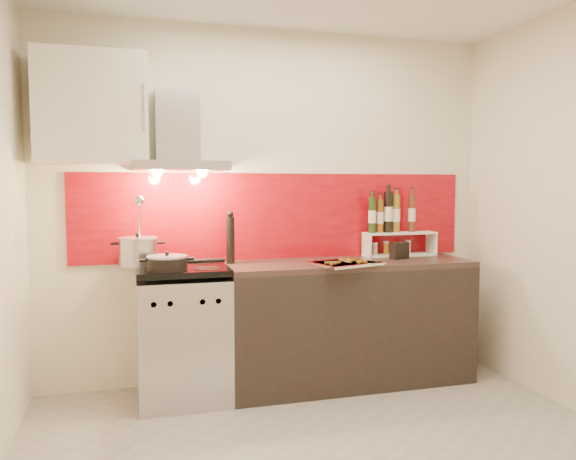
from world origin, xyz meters
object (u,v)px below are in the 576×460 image
object	(u,v)px
pepper_mill	(230,238)
baking_tray	(345,263)
saute_pan	(168,263)
stock_pot	(138,251)
range_stove	(183,335)
counter	(348,322)

from	to	relation	value
pepper_mill	baking_tray	distance (m)	0.83
saute_pan	baking_tray	bearing A→B (deg)	-1.76
stock_pot	saute_pan	size ratio (longest dim) A/B	0.52
stock_pot	baking_tray	size ratio (longest dim) A/B	0.50
range_stove	saute_pan	distance (m)	0.55
saute_pan	baking_tray	world-z (taller)	saute_pan
range_stove	stock_pot	size ratio (longest dim) A/B	3.45
counter	pepper_mill	bearing A→B (deg)	172.65
baking_tray	range_stove	bearing A→B (deg)	170.23
counter	stock_pot	world-z (taller)	stock_pot
range_stove	stock_pot	distance (m)	0.64
stock_pot	pepper_mill	bearing A→B (deg)	-0.13
range_stove	stock_pot	world-z (taller)	stock_pot
saute_pan	range_stove	bearing A→B (deg)	57.13
stock_pot	pepper_mill	size ratio (longest dim) A/B	0.70
stock_pot	baking_tray	bearing A→B (deg)	-12.48
baking_tray	counter	bearing A→B (deg)	62.66
range_stove	pepper_mill	size ratio (longest dim) A/B	2.43
counter	stock_pot	xyz separation A→B (m)	(-1.48, 0.11, 0.56)
stock_pot	saute_pan	xyz separation A→B (m)	(0.18, -0.27, -0.05)
counter	stock_pot	size ratio (longest dim) A/B	6.83
stock_pot	baking_tray	xyz separation A→B (m)	(1.38, -0.31, -0.09)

